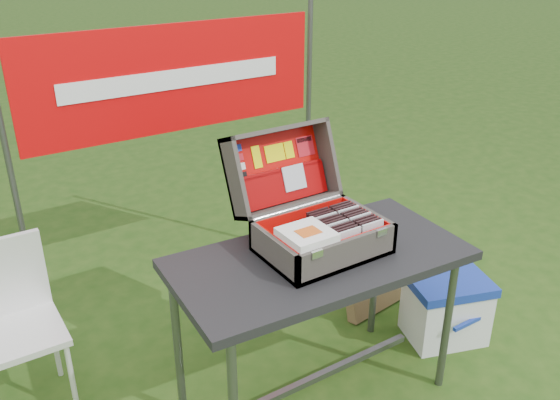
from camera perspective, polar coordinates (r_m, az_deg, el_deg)
table at (r=2.68m, az=3.60°, el=-12.46°), size 1.27×0.69×0.77m
table_top at (r=2.48m, az=3.83°, el=-5.72°), size 1.27×0.69×0.04m
table_leg_fr at (r=2.87m, az=15.81°, el=-11.20°), size 0.04×0.04×0.73m
table_leg_bl at (r=2.65m, az=-9.79°, el=-13.89°), size 0.04×0.04×0.73m
table_leg_br at (r=3.15m, az=9.15°, el=-6.97°), size 0.04×0.04×0.73m
table_brace at (r=2.85m, az=3.46°, el=-16.71°), size 1.08×0.03×0.03m
suitcase at (r=2.44m, az=3.38°, el=0.14°), size 0.50×0.52×0.44m
suitcase_base_bottom at (r=2.49m, az=4.07°, el=-4.76°), size 0.50×0.36×0.02m
suitcase_base_wall_front at (r=2.35m, az=6.57°, el=-5.23°), size 0.50×0.02×0.13m
suitcase_base_wall_back at (r=2.58m, az=1.88°, el=-2.12°), size 0.50×0.02×0.13m
suitcase_base_wall_left at (r=2.34m, az=-0.61°, el=-5.13°), size 0.02×0.36×0.13m
suitcase_base_wall_right at (r=2.60m, az=8.35°, el=-2.21°), size 0.02×0.36×0.13m
suitcase_liner_floor at (r=2.48m, az=4.08°, el=-4.50°), size 0.46×0.32×0.01m
suitcase_latch_left at (r=2.23m, az=3.58°, el=-5.23°), size 0.05×0.01×0.03m
suitcase_latch_right at (r=2.41m, az=9.75°, el=-3.08°), size 0.05×0.01×0.03m
suitcase_hinge at (r=2.56m, az=1.77°, el=-0.70°), size 0.45×0.02×0.02m
suitcase_lid_back at (r=2.65m, az=-0.40°, el=3.07°), size 0.50×0.15×0.34m
suitcase_lid_rim_far at (r=2.59m, az=-0.51°, el=6.77°), size 0.50×0.13×0.07m
suitcase_lid_rim_near at (r=2.62m, az=0.95°, el=-0.48°), size 0.50×0.13×0.07m
suitcase_lid_rim_left at (r=2.49m, az=-4.40°, el=2.01°), size 0.02×0.25×0.38m
suitcase_lid_rim_right at (r=2.73m, az=4.45°, el=4.13°), size 0.02×0.25×0.38m
suitcase_lid_liner at (r=2.64m, az=-0.27°, el=3.08°), size 0.46×0.12×0.29m
suitcase_liner_wall_front at (r=2.35m, az=6.39°, el=-4.90°), size 0.46×0.01×0.11m
suitcase_liner_wall_back at (r=2.57m, az=2.04°, el=-2.03°), size 0.46×0.01×0.11m
suitcase_liner_wall_left at (r=2.34m, az=-0.35°, el=-4.84°), size 0.01×0.32×0.11m
suitcase_liner_wall_right at (r=2.59m, az=8.15°, el=-2.09°), size 0.01×0.32×0.11m
suitcase_lid_pocket at (r=2.63m, az=0.30°, el=1.35°), size 0.44×0.08×0.14m
suitcase_pocket_edge at (r=2.62m, az=0.06°, el=2.87°), size 0.43×0.03×0.03m
suitcase_pocket_cd at (r=2.64m, az=1.36°, el=2.17°), size 0.11×0.05×0.11m
lid_sticker_cc_a at (r=2.54m, az=-4.23°, el=4.98°), size 0.05×0.01×0.03m
lid_sticker_cc_b at (r=2.54m, az=-4.05°, el=4.09°), size 0.05×0.01×0.03m
lid_sticker_cc_c at (r=2.54m, az=-3.86°, el=3.21°), size 0.05×0.01×0.03m
lid_sticker_cc_d at (r=2.55m, az=-3.68°, el=2.33°), size 0.05×0.01×0.03m
lid_card_neon_tall at (r=2.58m, az=-2.25°, el=4.15°), size 0.04×0.04×0.09m
lid_card_neon_main at (r=2.63m, az=-0.50°, el=4.55°), size 0.10×0.03×0.07m
lid_card_neon_small at (r=2.67m, az=0.88°, el=4.86°), size 0.04×0.03×0.07m
lid_sticker_band at (r=2.72m, az=2.45°, el=5.20°), size 0.09×0.04×0.08m
lid_sticker_band_bar at (r=2.71m, az=2.33°, el=5.82°), size 0.08×0.01×0.02m
cd_left_0 at (r=2.38m, az=6.66°, el=-4.22°), size 0.11×0.01×0.13m
cd_left_1 at (r=2.39m, az=6.36°, el=-4.03°), size 0.11×0.01×0.13m
cd_left_2 at (r=2.40m, az=6.07°, el=-3.84°), size 0.11×0.01×0.13m
cd_left_3 at (r=2.42m, az=5.78°, el=-3.65°), size 0.11×0.01×0.13m
cd_left_4 at (r=2.43m, az=5.49°, el=-3.47°), size 0.11×0.01×0.13m
cd_left_5 at (r=2.44m, az=5.21°, el=-3.29°), size 0.11×0.01×0.13m
cd_left_6 at (r=2.46m, az=4.93°, el=-3.11°), size 0.11×0.01×0.13m
cd_left_7 at (r=2.47m, az=4.65°, el=-2.93°), size 0.11×0.01×0.13m
cd_left_8 at (r=2.48m, az=4.38°, el=-2.76°), size 0.11×0.01×0.13m
cd_left_9 at (r=2.50m, az=4.11°, el=-2.58°), size 0.11×0.01×0.13m
cd_left_10 at (r=2.51m, az=3.84°, el=-2.41°), size 0.11×0.01×0.13m
cd_left_11 at (r=2.53m, az=3.58°, el=-2.24°), size 0.11×0.01×0.13m
cd_right_0 at (r=2.45m, az=8.84°, el=-3.45°), size 0.11×0.01×0.13m
cd_right_1 at (r=2.46m, az=8.55°, el=-3.27°), size 0.11×0.01×0.13m
cd_right_2 at (r=2.47m, az=8.25°, el=-3.09°), size 0.11×0.01×0.13m
cd_right_3 at (r=2.49m, az=7.96°, el=-2.92°), size 0.11×0.01×0.13m
cd_right_4 at (r=2.50m, az=7.67°, el=-2.74°), size 0.11×0.01×0.13m
cd_right_5 at (r=2.51m, az=7.38°, el=-2.57°), size 0.11×0.01×0.13m
cd_right_6 at (r=2.53m, az=7.10°, el=-2.40°), size 0.11×0.01×0.13m
cd_right_7 at (r=2.54m, az=6.82°, el=-2.23°), size 0.11×0.01×0.13m
cd_right_8 at (r=2.55m, az=6.54°, el=-2.07°), size 0.11×0.01×0.13m
cd_right_9 at (r=2.57m, az=6.27°, el=-1.90°), size 0.11×0.01×0.13m
cd_right_10 at (r=2.58m, az=5.99°, el=-1.74°), size 0.11×0.01×0.13m
cd_right_11 at (r=2.59m, az=5.73°, el=-1.58°), size 0.11×0.01×0.13m
songbook_0 at (r=2.31m, az=2.58°, el=-3.59°), size 0.19×0.19×0.00m
songbook_1 at (r=2.31m, az=2.58°, el=-3.48°), size 0.19×0.19×0.00m
songbook_2 at (r=2.31m, az=2.59°, el=-3.37°), size 0.19×0.19×0.00m
songbook_3 at (r=2.31m, az=2.59°, el=-3.26°), size 0.19×0.19×0.00m
songbook_4 at (r=2.30m, az=2.59°, el=-3.16°), size 0.19×0.19×0.00m
songbook_5 at (r=2.30m, az=2.59°, el=-3.05°), size 0.19×0.19×0.00m
songbook_graphic at (r=2.29m, az=2.74°, el=-3.05°), size 0.09×0.07×0.00m
cooler at (r=3.29m, az=15.67°, el=-9.99°), size 0.48×0.42×0.36m
cooler_body at (r=3.30m, az=15.62°, el=-10.34°), size 0.46×0.40×0.31m
cooler_lid at (r=3.21m, az=15.99°, el=-7.71°), size 0.48×0.42×0.05m
cooler_handle at (r=3.20m, az=17.89°, el=-11.09°), size 0.24×0.02×0.02m
chair at (r=2.86m, az=-23.76°, el=-11.93°), size 0.36×0.40×0.79m
chair_seat at (r=2.85m, az=-23.80°, el=-11.78°), size 0.36×0.36×0.03m
chair_backrest at (r=2.89m, az=-25.12°, el=-6.78°), size 0.36×0.03×0.38m
chair_leg_fr at (r=2.86m, az=-19.38°, el=-15.92°), size 0.02×0.02×0.41m
chair_leg_br at (r=3.11m, az=-20.89°, el=-12.59°), size 0.02×0.02×0.41m
chair_upright_right at (r=2.91m, az=-22.14°, el=-6.21°), size 0.02×0.02×0.38m
cardboard_box at (r=3.42m, az=8.96°, el=-7.04°), size 0.43×0.21×0.44m
banner_post_left at (r=3.07m, az=-24.11°, el=0.42°), size 0.03×0.03×1.70m
banner_post_right at (r=3.67m, az=2.71°, el=6.43°), size 0.03×0.03×1.70m
banner at (r=3.14m, az=-10.04°, el=11.43°), size 1.60×0.02×0.55m
banner_text at (r=3.12m, az=-9.95°, el=11.39°), size 1.20×0.00×0.10m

